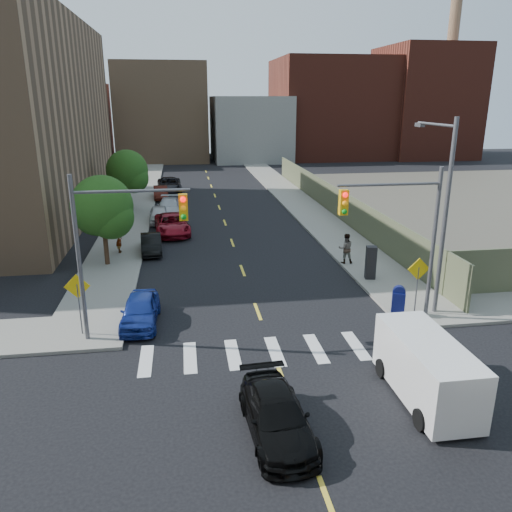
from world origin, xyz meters
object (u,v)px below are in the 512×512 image
object	(u,v)px
pedestrian_east	(346,248)
pedestrian_west	(119,240)
black_sedan	(277,416)
payphone	(371,263)
parked_car_grey	(169,185)
parked_car_maroon	(161,193)
parked_car_silver	(169,207)
parked_car_red	(172,224)
parked_car_white	(159,215)
cargo_van	(425,366)
parked_car_blue	(140,310)
mailbox	(398,301)
parked_car_black	(151,244)

from	to	relation	value
pedestrian_east	pedestrian_west	bearing A→B (deg)	-10.55
black_sedan	payphone	xyz separation A→B (m)	(7.60, 12.31, 0.44)
parked_car_grey	black_sedan	bearing A→B (deg)	-86.63
parked_car_maroon	parked_car_grey	world-z (taller)	parked_car_grey
parked_car_silver	pedestrian_east	bearing A→B (deg)	-52.45
pedestrian_west	parked_car_red	bearing A→B (deg)	-37.97
parked_car_white	cargo_van	distance (m)	28.39
parked_car_maroon	payphone	size ratio (longest dim) A/B	2.13
cargo_van	payphone	size ratio (longest dim) A/B	2.56
parked_car_blue	black_sedan	bearing A→B (deg)	-59.23
parked_car_blue	mailbox	size ratio (longest dim) A/B	2.77
pedestrian_east	mailbox	bearing A→B (deg)	96.65
parked_car_maroon	cargo_van	bearing A→B (deg)	-78.23
payphone	pedestrian_east	world-z (taller)	payphone
parked_car_grey	pedestrian_west	distance (m)	22.72
parked_car_black	payphone	size ratio (longest dim) A/B	2.01
parked_car_maroon	parked_car_grey	size ratio (longest dim) A/B	0.72
mailbox	parked_car_blue	bearing A→B (deg)	-162.75
parked_car_blue	pedestrian_east	distance (m)	13.49
parked_car_red	black_sedan	xyz separation A→B (m)	(3.40, -24.15, -0.11)
parked_car_black	payphone	bearing A→B (deg)	-34.54
parked_car_red	pedestrian_east	bearing A→B (deg)	-45.23
parked_car_blue	parked_car_white	size ratio (longest dim) A/B	1.00
parked_car_silver	parked_car_maroon	xyz separation A→B (m)	(-0.96, 7.26, -0.06)
parked_car_black	black_sedan	bearing A→B (deg)	-80.76
parked_car_silver	payphone	distance (m)	21.58
parked_car_red	parked_car_silver	world-z (taller)	parked_car_red
parked_car_grey	parked_car_blue	bearing A→B (deg)	-93.16
parked_car_black	pedestrian_east	distance (m)	12.57
parked_car_silver	black_sedan	world-z (taller)	parked_car_silver
parked_car_blue	pedestrian_west	distance (m)	11.15
parked_car_blue	parked_car_silver	bearing A→B (deg)	89.95
parked_car_maroon	parked_car_black	bearing A→B (deg)	-93.50
parked_car_silver	mailbox	size ratio (longest dim) A/B	3.42
parked_car_maroon	cargo_van	world-z (taller)	cargo_van
parked_car_maroon	pedestrian_west	xyz separation A→B (m)	(-2.02, -18.50, 0.31)
parked_car_white	cargo_van	bearing A→B (deg)	-71.84
parked_car_maroon	parked_car_grey	bearing A→B (deg)	75.67
mailbox	pedestrian_west	xyz separation A→B (m)	(-13.82, 11.98, 0.12)
cargo_van	mailbox	distance (m)	6.43
cargo_van	parked_car_maroon	bearing A→B (deg)	105.16
parked_car_silver	mailbox	world-z (taller)	mailbox
parked_car_maroon	black_sedan	bearing A→B (deg)	-86.43
pedestrian_east	parked_car_maroon	bearing A→B (deg)	-55.96
parked_car_blue	parked_car_black	world-z (taller)	parked_car_blue
parked_car_white	cargo_van	xyz separation A→B (m)	(9.81, -26.63, 0.47)
parked_car_silver	parked_car_grey	distance (m)	11.31
parked_car_grey	parked_car_black	bearing A→B (deg)	-93.95
parked_car_red	pedestrian_west	size ratio (longest dim) A/B	3.29
parked_car_red	pedestrian_west	xyz separation A→B (m)	(-3.32, -4.72, 0.22)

